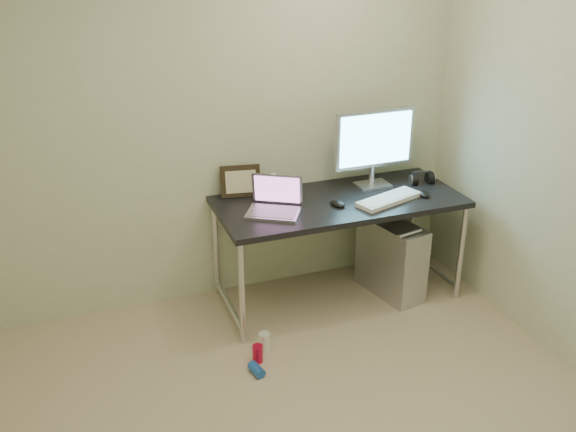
# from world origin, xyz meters

# --- Properties ---
(wall_back) EXTENTS (3.50, 0.02, 2.50)m
(wall_back) POSITION_xyz_m (0.00, 1.75, 1.25)
(wall_back) COLOR beige
(wall_back) RESTS_ON ground
(desk) EXTENTS (1.67, 0.73, 0.75)m
(desk) POSITION_xyz_m (0.77, 1.39, 0.67)
(desk) COLOR black
(desk) RESTS_ON ground
(tower_computer) EXTENTS (0.34, 0.56, 0.58)m
(tower_computer) POSITION_xyz_m (1.15, 1.30, 0.28)
(tower_computer) COLOR silver
(tower_computer) RESTS_ON ground
(cable_a) EXTENTS (0.01, 0.16, 0.69)m
(cable_a) POSITION_xyz_m (1.10, 1.70, 0.40)
(cable_a) COLOR black
(cable_a) RESTS_ON ground
(cable_b) EXTENTS (0.02, 0.11, 0.71)m
(cable_b) POSITION_xyz_m (1.19, 1.68, 0.38)
(cable_b) COLOR black
(cable_b) RESTS_ON ground
(can_red) EXTENTS (0.07, 0.07, 0.12)m
(can_red) POSITION_xyz_m (-0.00, 0.84, 0.06)
(can_red) COLOR red
(can_red) RESTS_ON ground
(can_white) EXTENTS (0.09, 0.09, 0.13)m
(can_white) POSITION_xyz_m (0.07, 0.92, 0.07)
(can_white) COLOR white
(can_white) RESTS_ON ground
(can_blue) EXTENTS (0.08, 0.12, 0.06)m
(can_blue) POSITION_xyz_m (-0.05, 0.72, 0.03)
(can_blue) COLOR blue
(can_blue) RESTS_ON ground
(laptop) EXTENTS (0.42, 0.40, 0.23)m
(laptop) POSITION_xyz_m (0.29, 1.34, 0.80)
(laptop) COLOR #BCBBC3
(laptop) RESTS_ON desk
(monitor) EXTENTS (0.59, 0.17, 0.55)m
(monitor) POSITION_xyz_m (1.09, 1.54, 1.07)
(monitor) COLOR #BCBBC3
(monitor) RESTS_ON desk
(keyboard) EXTENTS (0.50, 0.30, 0.03)m
(keyboard) POSITION_xyz_m (1.06, 1.24, 0.76)
(keyboard) COLOR white
(keyboard) RESTS_ON desk
(mouse_right) EXTENTS (0.10, 0.13, 0.04)m
(mouse_right) POSITION_xyz_m (1.34, 1.25, 0.77)
(mouse_right) COLOR black
(mouse_right) RESTS_ON desk
(mouse_left) EXTENTS (0.11, 0.14, 0.04)m
(mouse_left) POSITION_xyz_m (0.71, 1.29, 0.77)
(mouse_left) COLOR black
(mouse_left) RESTS_ON desk
(headphones) EXTENTS (0.18, 0.11, 0.11)m
(headphones) POSITION_xyz_m (1.45, 1.46, 0.78)
(headphones) COLOR black
(headphones) RESTS_ON desk
(picture_frame) EXTENTS (0.28, 0.12, 0.22)m
(picture_frame) POSITION_xyz_m (0.16, 1.67, 0.86)
(picture_frame) COLOR black
(picture_frame) RESTS_ON desk
(webcam) EXTENTS (0.05, 0.05, 0.13)m
(webcam) POSITION_xyz_m (0.39, 1.67, 0.85)
(webcam) COLOR silver
(webcam) RESTS_ON desk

